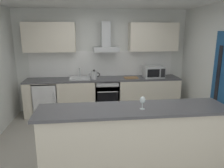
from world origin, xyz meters
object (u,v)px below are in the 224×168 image
(oven, at_px, (107,95))
(refrigerator, at_px, (47,99))
(sink, at_px, (80,78))
(chopping_board, at_px, (131,78))
(microwave, at_px, (154,72))
(kettle, at_px, (94,75))
(wine_glass, at_px, (143,100))
(range_hood, at_px, (106,42))

(oven, distance_m, refrigerator, 1.50)
(oven, xyz_separation_m, sink, (-0.66, 0.01, 0.47))
(refrigerator, distance_m, chopping_board, 2.17)
(chopping_board, bearing_deg, oven, 177.80)
(oven, height_order, microwave, microwave)
(microwave, xyz_separation_m, kettle, (-1.51, -0.01, -0.04))
(microwave, height_order, wine_glass, microwave)
(sink, bearing_deg, oven, -0.95)
(oven, bearing_deg, chopping_board, -2.20)
(kettle, distance_m, wine_glass, 2.57)
(sink, xyz_separation_m, chopping_board, (1.28, -0.03, -0.02))
(sink, bearing_deg, microwave, -1.20)
(kettle, bearing_deg, chopping_board, 0.62)
(microwave, height_order, kettle, microwave)
(oven, relative_size, chopping_board, 2.35)
(refrigerator, relative_size, sink, 1.70)
(refrigerator, bearing_deg, wine_glass, -55.23)
(refrigerator, height_order, chopping_board, chopping_board)
(kettle, bearing_deg, microwave, 0.22)
(refrigerator, xyz_separation_m, wine_glass, (1.76, -2.53, 0.70))
(kettle, relative_size, wine_glass, 1.62)
(refrigerator, height_order, microwave, microwave)
(microwave, bearing_deg, range_hood, 172.53)
(sink, bearing_deg, chopping_board, -1.55)
(microwave, height_order, chopping_board, microwave)
(oven, height_order, refrigerator, oven)
(sink, relative_size, wine_glass, 2.81)
(oven, relative_size, wine_glass, 4.50)
(oven, relative_size, microwave, 1.60)
(sink, distance_m, kettle, 0.36)
(microwave, distance_m, range_hood, 1.42)
(sink, height_order, kettle, sink)
(refrigerator, distance_m, kettle, 1.32)
(sink, bearing_deg, wine_glass, -70.06)
(refrigerator, xyz_separation_m, sink, (0.83, 0.01, 0.50))
(oven, bearing_deg, refrigerator, -179.90)
(range_hood, bearing_deg, refrigerator, -174.95)
(sink, xyz_separation_m, wine_glass, (0.92, -2.54, 0.20))
(refrigerator, xyz_separation_m, kettle, (1.18, -0.03, 0.58))
(wine_glass, bearing_deg, microwave, 69.40)
(refrigerator, height_order, sink, sink)
(microwave, distance_m, kettle, 1.51)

